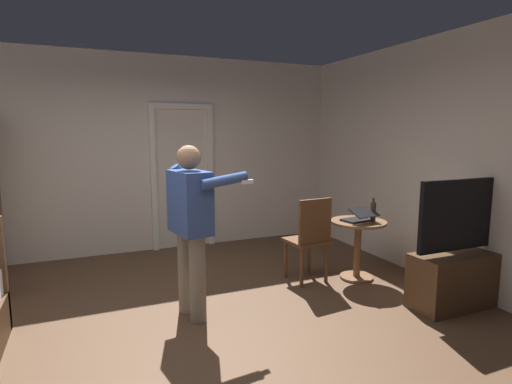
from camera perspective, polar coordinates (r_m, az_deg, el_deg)
name	(u,v)px	position (r m, az deg, el deg)	size (l,w,h in m)	color
ground_plane	(177,335)	(3.76, -11.07, -19.07)	(6.73, 6.73, 0.00)	brown
wall_back	(133,155)	(6.07, -16.87, 5.03)	(6.35, 0.12, 2.81)	silver
wall_right	(454,161)	(5.00, 26.00, 3.88)	(0.12, 5.61, 2.81)	silver
doorway_frame	(182,166)	(6.11, -10.29, 3.57)	(0.93, 0.08, 2.13)	white
tv_flatscreen	(461,268)	(4.60, 26.85, -9.49)	(1.19, 0.40, 1.28)	#4C331E
side_table	(358,240)	(4.95, 14.07, -6.50)	(0.65, 0.65, 0.70)	brown
laptop	(359,217)	(4.84, 14.26, -3.44)	(0.36, 0.36, 0.17)	black
bottle_on_table	(373,211)	(4.90, 16.09, -2.62)	(0.06, 0.06, 0.27)	#3F2E1D
wooden_chair	(310,236)	(4.71, 7.56, -6.17)	(0.46, 0.46, 0.99)	brown
person_blue_shirt	(191,219)	(3.78, -9.08, -3.76)	(0.71, 0.65, 1.61)	gray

